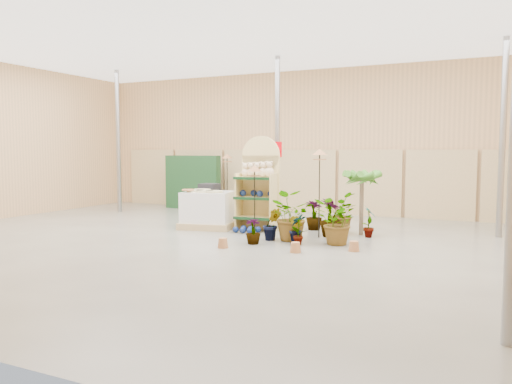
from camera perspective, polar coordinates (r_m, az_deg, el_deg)
room at (r=11.29m, az=-2.67°, el=5.97°), size 15.20×12.10×4.70m
display_shelf at (r=12.42m, az=0.35°, el=0.58°), size 1.03×0.71×2.34m
teddy_bears at (r=12.28m, az=0.29°, el=2.46°), size 0.87×0.24×0.38m
gazing_balls_shelf at (r=12.31m, az=0.09°, el=-0.16°), size 0.86×0.29×0.16m
gazing_balls_floor at (r=12.05m, az=-1.07°, el=-4.31°), size 0.63×0.39×0.15m
pallet_stack at (r=12.77m, az=-5.51°, el=-2.04°), size 1.51×1.34×0.97m
charcoal_planters at (r=14.77m, az=-5.34°, el=-0.97°), size 0.50×0.50×1.00m
trellis_stock at (r=16.95m, az=-7.24°, el=1.11°), size 2.00×0.30×1.80m
offer_sign at (r=13.12m, az=1.96°, el=3.00°), size 0.50×0.08×2.20m
bird_table_front at (r=11.61m, az=-0.17°, el=2.45°), size 0.34×0.34×1.63m
bird_table_right at (r=11.32m, az=7.29°, el=4.21°), size 0.34×0.34×2.01m
bird_table_back at (r=15.35m, az=-3.33°, el=3.88°), size 0.34×0.34×1.87m
palm at (r=11.84m, az=12.02°, el=1.73°), size 0.70×0.70×1.62m
potted_plant_1 at (r=11.00m, az=1.84°, el=-3.68°), size 0.50×0.48×0.72m
potted_plant_2 at (r=10.94m, az=3.75°, el=-2.80°), size 1.04×0.93×1.07m
potted_plant_3 at (r=11.56m, az=8.54°, el=-2.90°), size 0.67×0.67×0.89m
potted_plant_4 at (r=11.61m, az=12.77°, el=-3.23°), size 0.33×0.44×0.77m
potted_plant_6 at (r=12.08m, az=9.45°, el=-2.40°), size 1.05×1.10×0.96m
potted_plant_7 at (r=10.57m, az=-0.32°, el=-4.49°), size 0.43×0.43×0.55m
potted_plant_8 at (r=10.49m, az=4.89°, el=-4.25°), size 0.37×0.42×0.67m
potted_plant_9 at (r=10.67m, az=4.63°, el=-4.26°), size 0.43×0.42×0.61m
potted_plant_10 at (r=10.57m, az=9.09°, el=-3.44°), size 1.13×1.14×0.96m
potted_plant_11 at (r=12.51m, az=6.65°, el=-2.62°), size 0.44×0.44×0.74m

